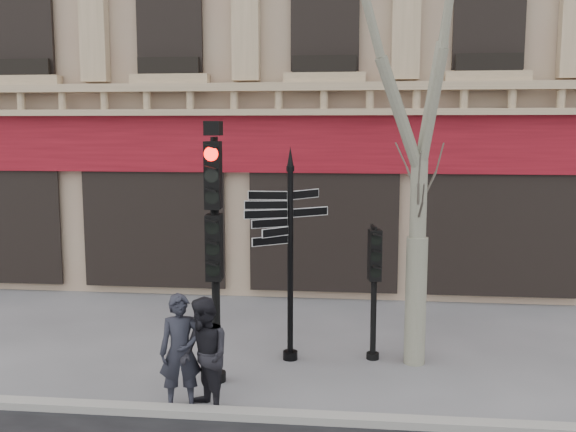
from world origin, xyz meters
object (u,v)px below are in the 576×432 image
object	(u,v)px
traffic_signal_main	(215,220)
traffic_signal_secondary	(374,269)
pedestrian_a	(181,352)
fingerpost	(290,218)
pedestrian_b	(204,356)
plane_tree	(424,5)

from	to	relation	value
traffic_signal_main	traffic_signal_secondary	bearing A→B (deg)	23.58
pedestrian_a	fingerpost	bearing A→B (deg)	42.73
fingerpost	pedestrian_b	xyz separation A→B (m)	(-0.97, -2.18, -1.64)
fingerpost	pedestrian_a	bearing A→B (deg)	-147.29
fingerpost	traffic_signal_main	world-z (taller)	traffic_signal_main
fingerpost	traffic_signal_main	size ratio (longest dim) A/B	0.90
plane_tree	pedestrian_b	world-z (taller)	plane_tree
fingerpost	plane_tree	xyz separation A→B (m)	(2.11, 0.05, 3.41)
fingerpost	plane_tree	distance (m)	4.01
traffic_signal_secondary	plane_tree	size ratio (longest dim) A/B	0.27
traffic_signal_main	pedestrian_a	size ratio (longest dim) A/B	2.45
pedestrian_a	traffic_signal_secondary	bearing A→B (deg)	24.70
fingerpost	pedestrian_a	world-z (taller)	fingerpost
fingerpost	pedestrian_a	size ratio (longest dim) A/B	2.21
traffic_signal_main	traffic_signal_secondary	distance (m)	2.93
traffic_signal_secondary	pedestrian_b	world-z (taller)	traffic_signal_secondary
traffic_signal_main	plane_tree	world-z (taller)	plane_tree
plane_tree	pedestrian_a	xyz separation A→B (m)	(-3.44, -2.14, -5.04)
traffic_signal_main	pedestrian_a	bearing A→B (deg)	-109.20
pedestrian_b	plane_tree	bearing A→B (deg)	88.28
fingerpost	traffic_signal_secondary	size ratio (longest dim) A/B	1.61
traffic_signal_secondary	plane_tree	xyz separation A→B (m)	(0.69, -0.12, 4.29)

